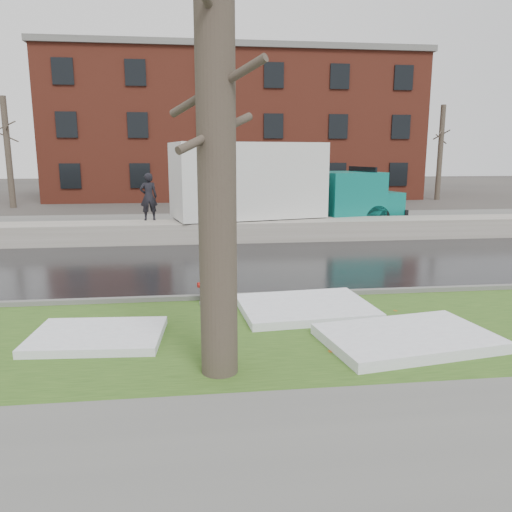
{
  "coord_description": "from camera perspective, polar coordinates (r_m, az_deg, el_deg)",
  "views": [
    {
      "loc": [
        -1.1,
        -9.67,
        3.19
      ],
      "look_at": [
        0.21,
        0.95,
        1.0
      ],
      "focal_mm": 35.0,
      "sensor_mm": 36.0,
      "label": 1
    }
  ],
  "objects": [
    {
      "name": "parking_lot",
      "position": [
        22.92,
        -4.2,
        3.59
      ],
      "size": [
        60.0,
        9.0,
        0.03
      ],
      "primitive_type": "cube",
      "color": "slate",
      "rests_on": "ground"
    },
    {
      "name": "road",
      "position": [
        14.56,
        -2.51,
        -1.03
      ],
      "size": [
        60.0,
        7.0,
        0.03
      ],
      "primitive_type": "cube",
      "color": "black",
      "rests_on": "ground"
    },
    {
      "name": "bg_tree_right",
      "position": [
        37.76,
        20.31,
        11.1
      ],
      "size": [
        1.4,
        1.62,
        6.5
      ],
      "color": "brown",
      "rests_on": "ground"
    },
    {
      "name": "worker",
      "position": [
        19.11,
        -12.17,
        6.64
      ],
      "size": [
        0.71,
        0.54,
        1.76
      ],
      "primitive_type": "imported",
      "rotation": [
        0.0,
        0.0,
        3.35
      ],
      "color": "black",
      "rests_on": "snowbank"
    },
    {
      "name": "box_truck",
      "position": [
        19.92,
        2.22,
        7.91
      ],
      "size": [
        10.98,
        4.45,
        3.63
      ],
      "rotation": [
        0.0,
        0.0,
        0.22
      ],
      "color": "black",
      "rests_on": "ground"
    },
    {
      "name": "bg_tree_left",
      "position": [
        33.49,
        -26.49,
        10.64
      ],
      "size": [
        1.4,
        1.62,
        6.5
      ],
      "color": "brown",
      "rests_on": "ground"
    },
    {
      "name": "snow_patch_side",
      "position": [
        8.95,
        16.95,
        -8.95
      ],
      "size": [
        3.05,
        2.23,
        0.18
      ],
      "primitive_type": "cube",
      "rotation": [
        0.0,
        0.0,
        0.16
      ],
      "color": "white",
      "rests_on": "verge"
    },
    {
      "name": "tree",
      "position": [
        6.9,
        -4.57,
        13.31
      ],
      "size": [
        1.29,
        1.44,
        6.68
      ],
      "rotation": [
        0.0,
        0.0,
        0.38
      ],
      "color": "brown",
      "rests_on": "verge"
    },
    {
      "name": "bg_tree_center",
      "position": [
        36.01,
        -15.14,
        11.42
      ],
      "size": [
        1.4,
        1.62,
        6.5
      ],
      "color": "brown",
      "rests_on": "ground"
    },
    {
      "name": "ground",
      "position": [
        10.24,
        -0.5,
        -6.58
      ],
      "size": [
        120.0,
        120.0,
        0.0
      ],
      "primitive_type": "plane",
      "color": "#47423D",
      "rests_on": "ground"
    },
    {
      "name": "verge",
      "position": [
        9.07,
        0.4,
        -8.9
      ],
      "size": [
        60.0,
        4.5,
        0.04
      ],
      "primitive_type": "cube",
      "color": "#2A4A18",
      "rests_on": "ground"
    },
    {
      "name": "curb",
      "position": [
        11.17,
        -1.09,
        -4.65
      ],
      "size": [
        60.0,
        0.15,
        0.14
      ],
      "primitive_type": "cube",
      "color": "slate",
      "rests_on": "ground"
    },
    {
      "name": "snowbank",
      "position": [
        18.62,
        -3.55,
        2.86
      ],
      "size": [
        60.0,
        1.6,
        0.75
      ],
      "primitive_type": "cube",
      "color": "#A59F97",
      "rests_on": "ground"
    },
    {
      "name": "sidewalk",
      "position": [
        5.75,
        5.6,
        -21.91
      ],
      "size": [
        60.0,
        3.0,
        0.05
      ],
      "primitive_type": "cube",
      "color": "slate",
      "rests_on": "ground"
    },
    {
      "name": "brick_building",
      "position": [
        39.83,
        -2.62,
        14.18
      ],
      "size": [
        26.0,
        12.0,
        10.0
      ],
      "primitive_type": "cube",
      "color": "maroon",
      "rests_on": "ground"
    },
    {
      "name": "fire_hydrant",
      "position": [
        10.62,
        -5.61,
        -3.13
      ],
      "size": [
        0.43,
        0.4,
        0.87
      ],
      "rotation": [
        0.0,
        0.0,
        0.31
      ],
      "color": "#A3A6AB",
      "rests_on": "verge"
    },
    {
      "name": "snow_patch_far",
      "position": [
        9.14,
        -17.66,
        -8.7
      ],
      "size": [
        2.3,
        1.74,
        0.14
      ],
      "primitive_type": "cube",
      "rotation": [
        0.0,
        0.0,
        -0.07
      ],
      "color": "white",
      "rests_on": "verge"
    },
    {
      "name": "snow_patch_near",
      "position": [
        10.29,
        5.63,
        -5.85
      ],
      "size": [
        2.76,
        2.21,
        0.16
      ],
      "primitive_type": "cube",
      "rotation": [
        0.0,
        0.0,
        0.08
      ],
      "color": "white",
      "rests_on": "verge"
    }
  ]
}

